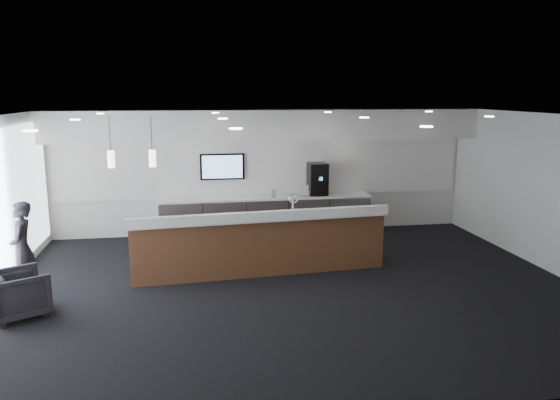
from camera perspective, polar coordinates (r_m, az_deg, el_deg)
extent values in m
plane|color=black|center=(9.78, 1.49, -9.09)|extent=(10.00, 10.00, 0.00)
cube|color=black|center=(9.18, 1.58, 8.75)|extent=(10.00, 8.00, 0.02)
cube|color=white|center=(13.26, -1.74, 3.01)|extent=(10.00, 0.02, 3.00)
cube|color=white|center=(11.41, 27.02, 0.43)|extent=(0.02, 8.00, 3.00)
cube|color=white|center=(12.70, -1.50, 7.86)|extent=(10.00, 0.90, 0.70)
cube|color=white|center=(13.22, -1.73, 3.42)|extent=(9.80, 0.06, 1.40)
cube|color=gray|center=(13.10, -1.50, -1.76)|extent=(5.00, 0.60, 0.90)
cube|color=white|center=(13.00, -1.51, 0.28)|extent=(5.06, 0.66, 0.05)
cylinder|color=silver|center=(12.67, -10.31, -2.19)|extent=(0.60, 0.02, 0.02)
cylinder|color=silver|center=(12.69, -5.78, -2.04)|extent=(0.60, 0.02, 0.02)
cylinder|color=silver|center=(12.78, -1.31, -1.89)|extent=(0.60, 0.02, 0.02)
cylinder|color=silver|center=(12.96, 3.08, -1.72)|extent=(0.60, 0.02, 0.02)
cylinder|color=silver|center=(13.21, 7.32, -1.55)|extent=(0.60, 0.02, 0.02)
cube|color=black|center=(13.06, -6.05, 3.49)|extent=(1.05, 0.07, 0.62)
cube|color=blue|center=(13.02, -6.04, 3.46)|extent=(0.95, 0.01, 0.54)
cylinder|color=beige|center=(9.89, -13.17, 4.28)|extent=(0.12, 0.12, 0.30)
cylinder|color=beige|center=(9.97, -17.19, 4.12)|extent=(0.12, 0.12, 0.30)
cube|color=brown|center=(10.44, -2.13, -4.73)|extent=(4.83, 1.07, 1.05)
cube|color=white|center=(10.31, -2.16, -1.77)|extent=(4.92, 1.15, 0.06)
cube|color=white|center=(9.93, -1.71, -1.73)|extent=(4.87, 0.52, 0.18)
cylinder|color=silver|center=(10.52, 1.35, -0.54)|extent=(0.04, 0.04, 0.28)
torus|color=silver|center=(10.44, 1.42, 0.14)|extent=(0.19, 0.05, 0.19)
cube|color=black|center=(13.20, 3.94, 2.22)|extent=(0.44, 0.49, 0.77)
cube|color=silver|center=(13.01, 4.19, 0.41)|extent=(0.27, 0.12, 0.02)
cube|color=silver|center=(12.95, -0.68, 0.78)|extent=(0.14, 0.06, 0.19)
cube|color=silver|center=(13.00, 2.54, 0.98)|extent=(0.20, 0.04, 0.27)
imported|color=black|center=(9.36, -25.62, -8.82)|extent=(1.08, 1.07, 0.73)
imported|color=black|center=(10.24, -25.32, -4.57)|extent=(0.46, 0.63, 1.60)
imported|color=white|center=(13.17, 4.71, 0.70)|extent=(0.10, 0.10, 0.09)
imported|color=white|center=(13.13, 4.12, 0.68)|extent=(0.14, 0.14, 0.09)
imported|color=white|center=(13.10, 3.52, 0.66)|extent=(0.12, 0.12, 0.09)
imported|color=white|center=(13.07, 2.92, 0.65)|extent=(0.13, 0.13, 0.09)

